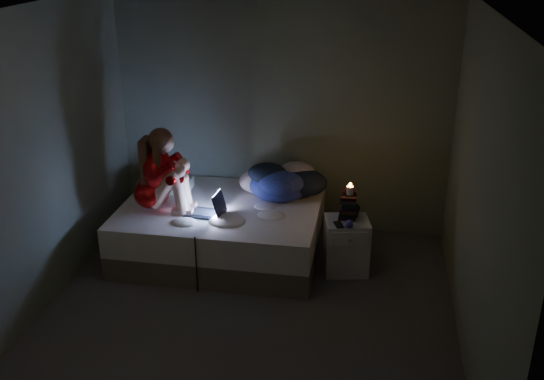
% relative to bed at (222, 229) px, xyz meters
% --- Properties ---
extents(floor, '(3.60, 3.80, 0.02)m').
position_rel_bed_xyz_m(floor, '(0.50, -1.10, -0.28)').
color(floor, '#413D3C').
rests_on(floor, ground).
extents(ceiling, '(3.60, 3.80, 0.02)m').
position_rel_bed_xyz_m(ceiling, '(0.50, -1.10, 2.34)').
color(ceiling, silver).
rests_on(ceiling, ground).
extents(wall_back, '(3.60, 0.02, 2.60)m').
position_rel_bed_xyz_m(wall_back, '(0.50, 0.81, 1.03)').
color(wall_back, '#596050').
rests_on(wall_back, ground).
extents(wall_front, '(3.60, 0.02, 2.60)m').
position_rel_bed_xyz_m(wall_front, '(0.50, -3.01, 1.03)').
color(wall_front, '#596050').
rests_on(wall_front, ground).
extents(wall_left, '(0.02, 3.80, 2.60)m').
position_rel_bed_xyz_m(wall_left, '(-1.31, -1.10, 1.03)').
color(wall_left, '#596050').
rests_on(wall_left, ground).
extents(wall_right, '(0.02, 3.80, 2.60)m').
position_rel_bed_xyz_m(wall_right, '(2.31, -1.10, 1.03)').
color(wall_right, '#596050').
rests_on(wall_right, ground).
extents(bed, '(2.00, 1.50, 0.55)m').
position_rel_bed_xyz_m(bed, '(0.00, 0.00, 0.00)').
color(bed, beige).
rests_on(bed, ground).
extents(pillow, '(0.42, 0.30, 0.12)m').
position_rel_bed_xyz_m(pillow, '(-0.63, 0.32, 0.34)').
color(pillow, white).
rests_on(pillow, bed).
extents(woman, '(0.55, 0.37, 0.86)m').
position_rel_bed_xyz_m(woman, '(-0.65, -0.21, 0.70)').
color(woman, maroon).
rests_on(woman, bed).
extents(laptop, '(0.39, 0.29, 0.26)m').
position_rel_bed_xyz_m(laptop, '(-0.10, -0.24, 0.40)').
color(laptop, black).
rests_on(laptop, bed).
extents(clothes_pile, '(0.68, 0.55, 0.40)m').
position_rel_bed_xyz_m(clothes_pile, '(0.55, 0.31, 0.47)').
color(clothes_pile, navy).
rests_on(clothes_pile, bed).
extents(nightstand, '(0.48, 0.44, 0.55)m').
position_rel_bed_xyz_m(nightstand, '(1.29, -0.14, 0.00)').
color(nightstand, beige).
rests_on(nightstand, ground).
extents(book_stack, '(0.19, 0.25, 0.23)m').
position_rel_bed_xyz_m(book_stack, '(1.30, -0.07, 0.39)').
color(book_stack, black).
rests_on(book_stack, nightstand).
extents(candle, '(0.07, 0.07, 0.08)m').
position_rel_bed_xyz_m(candle, '(1.30, -0.07, 0.55)').
color(candle, beige).
rests_on(candle, book_stack).
extents(phone, '(0.09, 0.15, 0.01)m').
position_rel_bed_xyz_m(phone, '(1.19, -0.24, 0.28)').
color(phone, black).
rests_on(phone, nightstand).
extents(blue_orb, '(0.08, 0.08, 0.08)m').
position_rel_bed_xyz_m(blue_orb, '(1.28, -0.30, 0.32)').
color(blue_orb, '#343190').
rests_on(blue_orb, nightstand).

